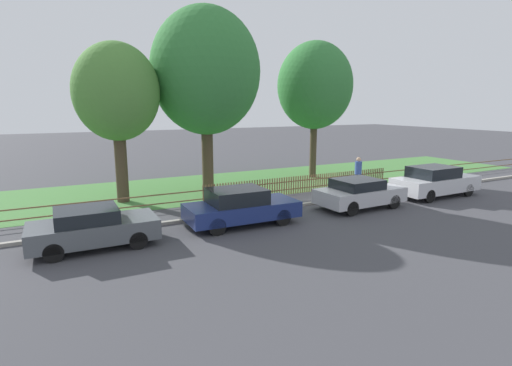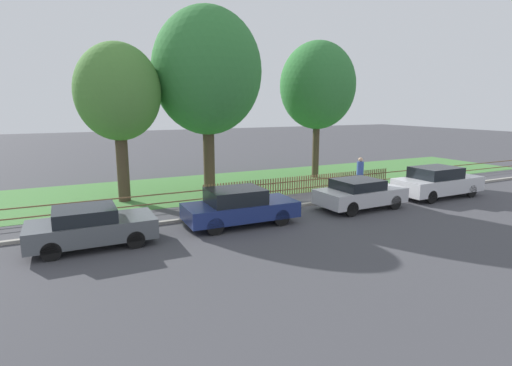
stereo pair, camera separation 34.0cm
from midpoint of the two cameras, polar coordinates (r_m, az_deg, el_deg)
name	(u,v)px [view 1 (the left image)]	position (r m, az deg, el deg)	size (l,w,h in m)	color
ground_plane	(333,202)	(18.97, 10.42, -2.74)	(120.00, 120.00, 0.00)	#424247
kerb_stone	(332,201)	(19.03, 10.24, -2.50)	(36.49, 0.20, 0.12)	#9E998E
grass_strip	(268,181)	(24.05, 1.36, 0.35)	(36.49, 7.55, 0.01)	#477F3D
park_fence	(304,184)	(20.81, 6.35, -0.14)	(36.49, 0.05, 0.90)	brown
parked_car_silver_hatchback	(93,227)	(13.76, -22.97, -5.85)	(3.87, 1.79, 1.30)	#51565B
parked_car_black_saloon	(241,206)	(15.08, -2.86, -3.36)	(4.29, 1.89, 1.40)	navy
parked_car_navy_estate	(359,193)	(18.02, 14.03, -1.39)	(3.97, 1.94, 1.31)	#BCBCC1
parked_car_red_compact	(435,181)	(21.61, 23.79, 0.23)	(4.61, 1.87, 1.51)	silver
covered_motorcycle	(234,195)	(17.37, -3.70, -1.66)	(1.89, 0.86, 1.06)	black
tree_nearest_kerb	(117,93)	(19.39, -19.78, 12.00)	(3.81, 3.81, 7.24)	#473828
tree_behind_motorcycle	(206,72)	(20.87, -7.70, 15.45)	(5.49, 5.49, 9.29)	#473828
tree_mid_park	(315,86)	(25.14, 8.01, 13.57)	(4.56, 4.56, 8.27)	#473828
pedestrian_near_fence	(358,172)	(21.83, 13.95, 1.59)	(0.41, 0.37, 1.77)	black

